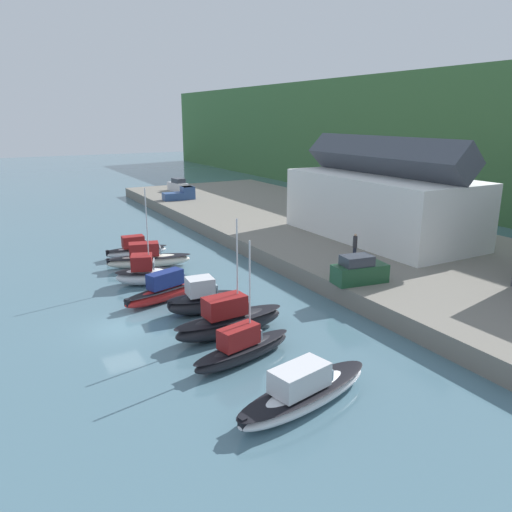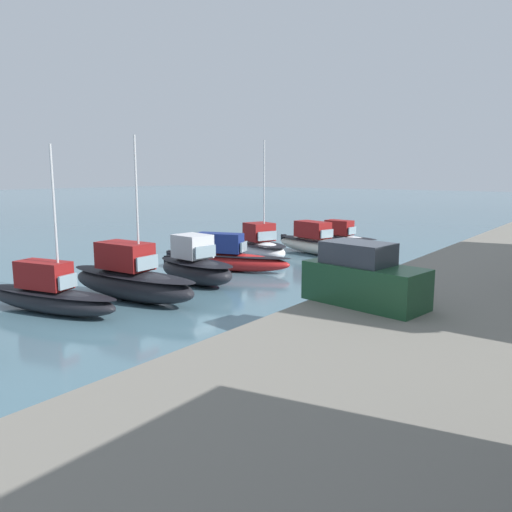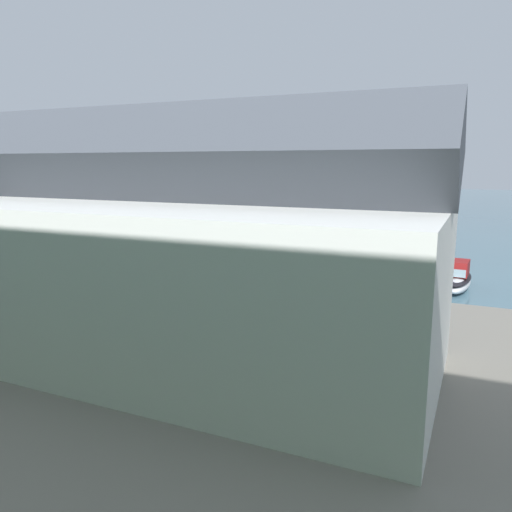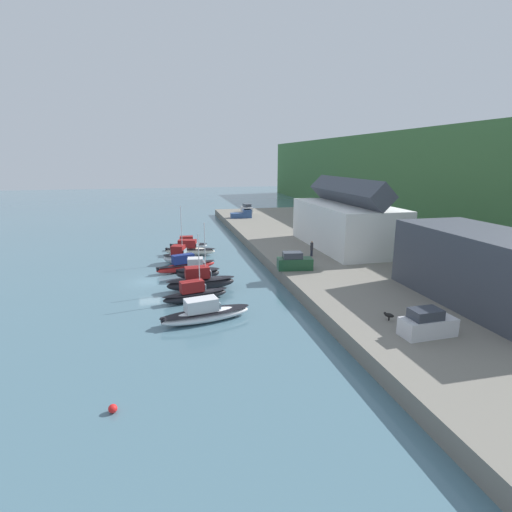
{
  "view_description": "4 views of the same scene",
  "coord_description": "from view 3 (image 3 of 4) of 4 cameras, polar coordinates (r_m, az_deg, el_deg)",
  "views": [
    {
      "loc": [
        31.4,
        -7.17,
        13.77
      ],
      "look_at": [
        -3.93,
        12.57,
        2.36
      ],
      "focal_mm": 35.0,
      "sensor_mm": 36.0,
      "label": 1
    },
    {
      "loc": [
        19.37,
        24.64,
        5.97
      ],
      "look_at": [
        -3.13,
        7.57,
        1.27
      ],
      "focal_mm": 35.0,
      "sensor_mm": 36.0,
      "label": 2
    },
    {
      "loc": [
        -18.0,
        45.94,
        9.46
      ],
      "look_at": [
        -0.41,
        7.14,
        1.56
      ],
      "focal_mm": 35.0,
      "sensor_mm": 36.0,
      "label": 3
    },
    {
      "loc": [
        48.09,
        2.17,
        14.63
      ],
      "look_at": [
        -2.82,
        14.09,
        1.76
      ],
      "focal_mm": 28.0,
      "sensor_mm": 36.0,
      "label": 4
    }
  ],
  "objects": [
    {
      "name": "moored_boat_5",
      "position": [
        46.72,
        -4.86,
        0.06
      ],
      "size": [
        2.48,
        7.94,
        7.67
      ],
      "rotation": [
        0.0,
        0.0,
        0.06
      ],
      "color": "black",
      "rests_on": "ground_plane"
    },
    {
      "name": "moored_boat_0",
      "position": [
        40.99,
        22.17,
        -2.5
      ],
      "size": [
        2.08,
        6.25,
        2.21
      ],
      "rotation": [
        0.0,
        0.0,
        -0.06
      ],
      "color": "silver",
      "rests_on": "ground_plane"
    },
    {
      "name": "moored_boat_7",
      "position": [
        52.16,
        -13.44,
        0.66
      ],
      "size": [
        3.8,
        8.79,
        2.25
      ],
      "rotation": [
        0.0,
        0.0,
        0.2
      ],
      "color": "white",
      "rests_on": "ground_plane"
    },
    {
      "name": "mooring_buoy_0",
      "position": [
        65.26,
        -18.39,
        1.87
      ],
      "size": [
        0.53,
        0.53,
        0.53
      ],
      "color": "red",
      "rests_on": "ground_plane"
    },
    {
      "name": "moored_boat_3",
      "position": [
        44.49,
        5.14,
        -0.72
      ],
      "size": [
        4.07,
        8.38,
        2.32
      ],
      "rotation": [
        0.0,
        0.0,
        0.33
      ],
      "color": "red",
      "rests_on": "ground_plane"
    },
    {
      "name": "ground_plane",
      "position": [
        50.23,
        2.94,
        -0.36
      ],
      "size": [
        320.0,
        320.0,
        0.0
      ],
      "primitive_type": "plane",
      "color": "slate"
    },
    {
      "name": "moored_boat_1",
      "position": [
        41.33,
        16.52,
        -1.93
      ],
      "size": [
        3.83,
        8.07,
        2.41
      ],
      "rotation": [
        0.0,
        0.0,
        -0.26
      ],
      "color": "white",
      "rests_on": "ground_plane"
    },
    {
      "name": "moored_boat_6",
      "position": [
        49.35,
        -7.98,
        0.32
      ],
      "size": [
        3.05,
        7.18,
        7.15
      ],
      "rotation": [
        0.0,
        0.0,
        0.23
      ],
      "color": "black",
      "rests_on": "ground_plane"
    },
    {
      "name": "parked_car_2",
      "position": [
        36.51,
        -12.46,
        -0.94
      ],
      "size": [
        2.37,
        4.41,
        2.16
      ],
      "rotation": [
        0.0,
        0.0,
        -0.14
      ],
      "color": "#1E4C2D",
      "rests_on": "quay_promenade"
    },
    {
      "name": "moored_boat_2",
      "position": [
        43.75,
        10.91,
        -0.9
      ],
      "size": [
        3.86,
        5.46,
        8.14
      ],
      "rotation": [
        0.0,
        0.0,
        -0.34
      ],
      "color": "white",
      "rests_on": "ground_plane"
    },
    {
      "name": "quay_promenade",
      "position": [
        26.73,
        -20.09,
        -9.22
      ],
      "size": [
        113.43,
        25.25,
        1.45
      ],
      "color": "gray",
      "rests_on": "ground_plane"
    },
    {
      "name": "person_on_quay",
      "position": [
        29.66,
        -8.61,
        -3.08
      ],
      "size": [
        0.4,
        0.4,
        2.14
      ],
      "color": "#232838",
      "rests_on": "quay_promenade"
    },
    {
      "name": "moored_boat_4",
      "position": [
        44.75,
        -0.02,
        -0.4
      ],
      "size": [
        2.68,
        5.57,
        2.69
      ],
      "rotation": [
        0.0,
        0.0,
        -0.1
      ],
      "color": "black",
      "rests_on": "ground_plane"
    },
    {
      "name": "harbor_clubhouse",
      "position": [
        20.64,
        -8.54,
        -1.39
      ],
      "size": [
        20.74,
        9.89,
        10.38
      ],
      "color": "white",
      "rests_on": "quay_promenade"
    }
  ]
}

